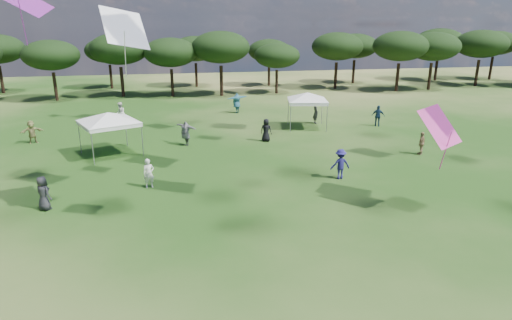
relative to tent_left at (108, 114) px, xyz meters
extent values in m
cylinder|color=black|center=(-8.51, 23.26, -1.15)|extent=(0.36, 0.36, 3.14)
ellipsoid|color=black|center=(-8.51, 23.26, 2.31)|extent=(6.11, 6.11, 3.29)
cylinder|color=black|center=(-1.39, 24.78, -0.99)|extent=(0.40, 0.40, 3.46)
ellipsoid|color=black|center=(-1.39, 24.78, 2.82)|extent=(6.73, 6.73, 3.63)
cylinder|color=black|center=(4.42, 23.60, -1.11)|extent=(0.37, 0.37, 3.21)
ellipsoid|color=black|center=(4.42, 23.60, 2.42)|extent=(6.24, 6.24, 3.36)
cylinder|color=black|center=(10.25, 23.14, -0.94)|extent=(0.41, 0.41, 3.56)
ellipsoid|color=black|center=(10.25, 23.14, 2.97)|extent=(6.91, 6.91, 3.73)
cylinder|color=black|center=(17.19, 23.47, -1.28)|extent=(0.33, 0.33, 2.88)
ellipsoid|color=black|center=(17.19, 23.47, 1.89)|extent=(5.60, 5.60, 3.02)
cylinder|color=black|center=(25.96, 25.94, -1.00)|extent=(0.39, 0.39, 3.44)
ellipsoid|color=black|center=(25.96, 25.94, 2.79)|extent=(6.69, 6.69, 3.60)
cylinder|color=black|center=(32.77, 22.02, -0.95)|extent=(0.40, 0.40, 3.53)
ellipsoid|color=black|center=(32.77, 22.02, 2.94)|extent=(6.86, 6.86, 3.70)
cylinder|color=black|center=(37.64, 22.43, -0.98)|extent=(0.40, 0.40, 3.47)
ellipsoid|color=black|center=(37.64, 22.43, 2.83)|extent=(6.74, 6.74, 3.63)
cylinder|color=black|center=(46.22, 24.42, -0.93)|extent=(0.41, 0.41, 3.57)
ellipsoid|color=black|center=(46.22, 24.42, 3.00)|extent=(6.94, 6.94, 3.74)
cylinder|color=black|center=(-16.40, 30.53, -1.03)|extent=(0.39, 0.39, 3.37)
cylinder|color=black|center=(-3.52, 32.28, -1.16)|extent=(0.36, 0.36, 3.11)
ellipsoid|color=black|center=(-3.52, 32.28, 2.26)|extent=(6.05, 6.05, 3.26)
cylinder|color=black|center=(7.82, 31.49, -1.12)|extent=(0.37, 0.37, 3.20)
ellipsoid|color=black|center=(7.82, 31.49, 2.40)|extent=(6.21, 6.21, 3.35)
cylinder|color=black|center=(17.82, 30.31, -1.22)|extent=(0.34, 0.34, 2.99)
ellipsoid|color=black|center=(17.82, 30.31, 2.07)|extent=(5.81, 5.81, 3.13)
cylinder|color=black|center=(30.61, 30.71, -1.06)|extent=(0.38, 0.38, 3.31)
ellipsoid|color=black|center=(30.61, 30.71, 2.58)|extent=(6.43, 6.43, 3.47)
cylinder|color=black|center=(44.30, 31.09, -0.90)|extent=(0.42, 0.42, 3.64)
ellipsoid|color=black|center=(44.30, 31.09, 3.10)|extent=(7.06, 7.06, 3.81)
cylinder|color=black|center=(53.40, 30.47, -0.99)|extent=(0.40, 0.40, 3.46)
ellipsoid|color=black|center=(53.40, 30.47, 2.82)|extent=(6.72, 6.72, 3.62)
cylinder|color=gray|center=(-0.82, -2.07, -1.63)|extent=(0.06, 0.06, 2.17)
cylinder|color=gray|center=(2.07, -0.82, -1.63)|extent=(0.06, 0.06, 2.17)
cylinder|color=gray|center=(-2.07, 0.82, -1.63)|extent=(0.06, 0.06, 2.17)
cylinder|color=gray|center=(0.82, 2.07, -1.63)|extent=(0.06, 0.06, 2.17)
cube|color=white|center=(0.00, 0.00, -0.60)|extent=(4.34, 4.34, 0.25)
pyramid|color=white|center=(0.00, 0.00, 0.12)|extent=(6.17, 6.17, 0.60)
cylinder|color=gray|center=(13.33, 3.70, -1.58)|extent=(0.06, 0.06, 2.28)
cylinder|color=gray|center=(16.17, 3.09, -1.58)|extent=(0.06, 0.06, 2.28)
cylinder|color=gray|center=(13.94, 6.54, -1.58)|extent=(0.06, 0.06, 2.28)
cylinder|color=gray|center=(16.78, 5.93, -1.58)|extent=(0.06, 0.06, 2.28)
cube|color=white|center=(15.06, 4.81, -0.49)|extent=(3.63, 3.63, 0.25)
pyramid|color=white|center=(15.06, 4.81, 0.23)|extent=(6.09, 6.09, 0.60)
imported|color=olive|center=(-5.94, 4.15, -1.88)|extent=(1.63, 1.07, 1.68)
imported|color=white|center=(-0.27, 9.53, -1.78)|extent=(0.86, 1.02, 1.87)
imported|color=navy|center=(21.13, 4.13, -1.83)|extent=(1.12, 0.90, 1.78)
imported|color=black|center=(10.77, 1.24, -1.87)|extent=(0.98, 0.86, 1.69)
imported|color=#313035|center=(16.34, 6.27, -1.82)|extent=(0.48, 0.69, 1.80)
imported|color=#957251|center=(20.11, -4.06, -1.95)|extent=(0.94, 0.84, 1.53)
imported|color=#215164|center=(10.35, 12.21, -1.76)|extent=(2.40, 1.65, 1.92)
imported|color=navy|center=(13.03, -7.39, -1.86)|extent=(1.11, 0.65, 1.71)
imported|color=#29292D|center=(-2.04, -8.61, -1.90)|extent=(0.95, 0.91, 1.63)
imported|color=#4E4D52|center=(4.93, 1.30, -1.85)|extent=(1.73, 2.07, 1.74)
imported|color=silver|center=(2.64, -6.67, -1.93)|extent=(0.64, 0.48, 1.57)
plane|color=white|center=(2.40, -10.68, 5.42)|extent=(2.31, 2.38, 1.75)
plane|color=#7C2185|center=(-2.55, -5.13, 6.61)|extent=(2.48, 2.20, 1.77)
plane|color=#D13493|center=(15.45, -12.27, 1.28)|extent=(2.49, 1.94, 1.71)
camera|label=1|loc=(3.91, -28.53, 5.54)|focal=30.00mm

